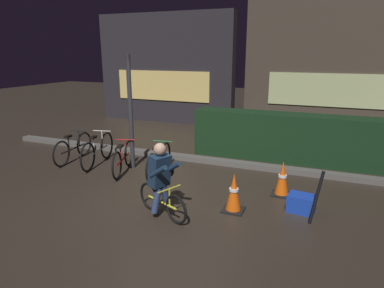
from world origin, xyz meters
The scene contains 15 objects.
ground_plane centered at (0.00, 0.00, 0.00)m, with size 40.00×40.00×0.00m, color #2D261E.
sidewalk_curb centered at (0.00, 2.20, 0.06)m, with size 12.00×0.24×0.12m, color #56544F.
hedge_row centered at (1.80, 3.10, 0.59)m, with size 4.80×0.70×1.18m, color black.
storefront_left centered at (-3.28, 6.50, 2.00)m, with size 5.36×0.54×4.02m.
storefront_right centered at (2.64, 7.20, 2.30)m, with size 5.89×0.54×4.62m.
street_post centered at (-1.54, 1.20, 1.29)m, with size 0.10×0.10×2.59m, color #2D2D33.
parked_bike_leftmost centered at (-3.17, 1.09, 0.33)m, with size 0.46×1.56×0.72m.
parked_bike_left_mid centered at (-2.43, 1.08, 0.35)m, with size 0.47×1.67×0.78m.
parked_bike_center_left centered at (-1.57, 0.85, 0.32)m, with size 0.53×1.47×0.70m.
parked_bike_center_right centered at (-0.74, 0.99, 0.33)m, with size 0.46×1.54×0.71m.
traffic_cone_near centered at (1.24, -0.10, 0.33)m, with size 0.36×0.36×0.68m.
traffic_cone_far centered at (1.92, 0.89, 0.32)m, with size 0.36×0.36×0.67m.
blue_crate centered at (2.32, 0.30, 0.15)m, with size 0.44×0.32×0.30m, color #193DB7.
cyclist centered at (0.19, -0.69, 0.63)m, with size 1.10×0.66×1.25m.
closed_umbrella centered at (2.55, 0.05, 0.41)m, with size 0.05×0.05×0.85m, color black.
Camera 1 is at (2.57, -5.26, 2.62)m, focal length 31.60 mm.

